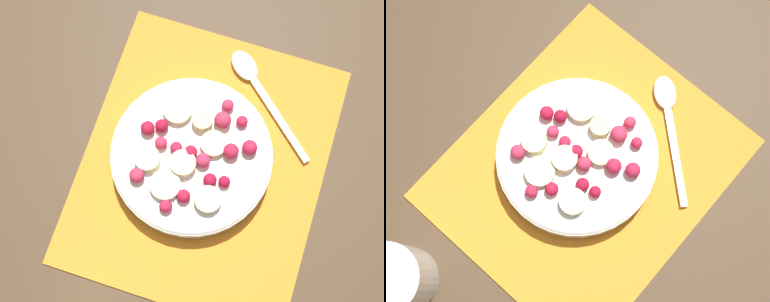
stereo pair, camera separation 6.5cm
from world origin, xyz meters
TOP-DOWN VIEW (x-y plane):
  - ground_plane at (0.00, 0.00)m, footprint 3.00×3.00m
  - placemat at (0.00, 0.00)m, footprint 0.36×0.30m
  - fruit_bowl at (-0.00, -0.02)m, footprint 0.20×0.20m
  - spoon at (-0.13, 0.03)m, footprint 0.13×0.14m
  - drinking_glass at (0.25, -0.08)m, footprint 0.08×0.08m

SIDE VIEW (x-z plane):
  - ground_plane at x=0.00m, z-range 0.00..0.00m
  - placemat at x=0.00m, z-range 0.00..0.01m
  - spoon at x=-0.13m, z-range 0.01..0.01m
  - fruit_bowl at x=0.00m, z-range 0.00..0.05m
  - drinking_glass at x=0.25m, z-range 0.00..0.08m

